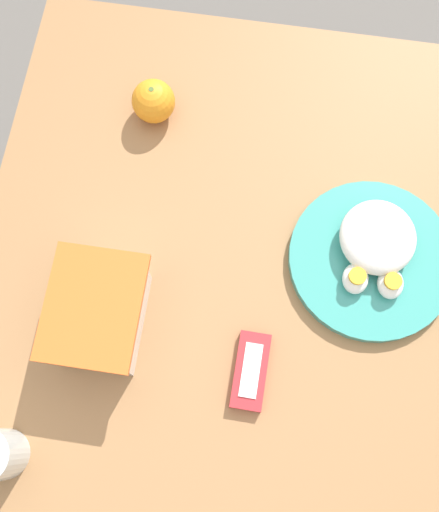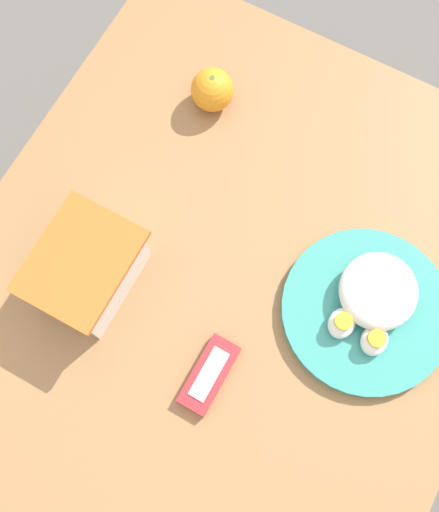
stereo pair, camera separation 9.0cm
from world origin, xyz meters
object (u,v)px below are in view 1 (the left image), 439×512
at_px(rice_plate, 374,253).
at_px(orange_fruit, 153,101).
at_px(food_container, 100,314).
at_px(candy_bar, 251,371).

bearing_deg(rice_plate, orange_fruit, 61.87).
bearing_deg(food_container, orange_fruit, -1.91).
bearing_deg(candy_bar, rice_plate, -38.66).
distance_m(food_container, rice_plate, 0.42).
height_order(food_container, candy_bar, food_container).
bearing_deg(rice_plate, candy_bar, 141.34).
height_order(rice_plate, candy_bar, rice_plate).
xyz_separation_m(food_container, candy_bar, (-0.04, -0.23, -0.04)).
bearing_deg(rice_plate, food_container, 112.19).
height_order(food_container, orange_fruit, food_container).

